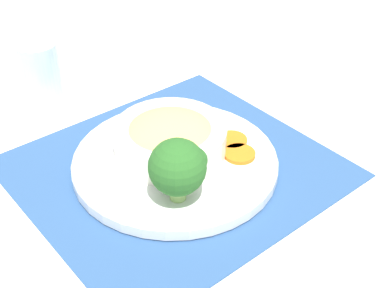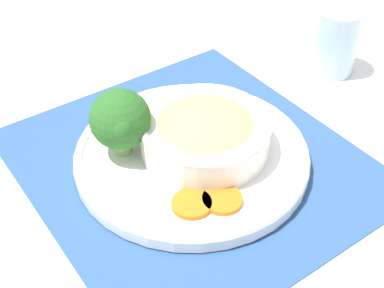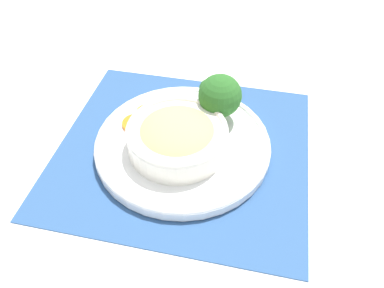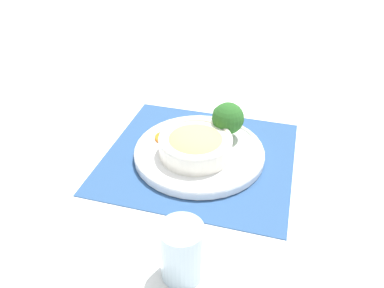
# 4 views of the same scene
# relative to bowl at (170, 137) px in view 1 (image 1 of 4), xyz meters

# --- Properties ---
(ground_plane) EXTENTS (4.00, 4.00, 0.00)m
(ground_plane) POSITION_rel_bowl_xyz_m (0.01, 0.02, -0.05)
(ground_plane) COLOR white
(placemat) EXTENTS (0.44, 0.41, 0.00)m
(placemat) POSITION_rel_bowl_xyz_m (0.01, 0.02, -0.05)
(placemat) COLOR #2D5184
(placemat) RESTS_ON ground_plane
(plate) EXTENTS (0.30, 0.30, 0.02)m
(plate) POSITION_rel_bowl_xyz_m (0.01, 0.02, -0.03)
(plate) COLOR white
(plate) RESTS_ON placemat
(bowl) EXTENTS (0.17, 0.17, 0.06)m
(bowl) POSITION_rel_bowl_xyz_m (0.00, 0.00, 0.00)
(bowl) COLOR silver
(bowl) RESTS_ON plate
(broccoli_floret) EXTENTS (0.08, 0.08, 0.09)m
(broccoli_floret) POSITION_rel_bowl_xyz_m (0.06, 0.09, 0.02)
(broccoli_floret) COLOR #84AD5B
(broccoli_floret) RESTS_ON plate
(carrot_slice_near) EXTENTS (0.05, 0.05, 0.01)m
(carrot_slice_near) POSITION_rel_bowl_xyz_m (-0.07, 0.07, -0.02)
(carrot_slice_near) COLOR orange
(carrot_slice_near) RESTS_ON plate
(carrot_slice_middle) EXTENTS (0.05, 0.05, 0.01)m
(carrot_slice_middle) POSITION_rel_bowl_xyz_m (-0.09, 0.04, -0.02)
(carrot_slice_middle) COLOR orange
(carrot_slice_middle) RESTS_ON plate
(water_glass) EXTENTS (0.07, 0.07, 0.11)m
(water_glass) POSITION_rel_bowl_xyz_m (0.05, -0.30, -0.00)
(water_glass) COLOR silver
(water_glass) RESTS_ON ground_plane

